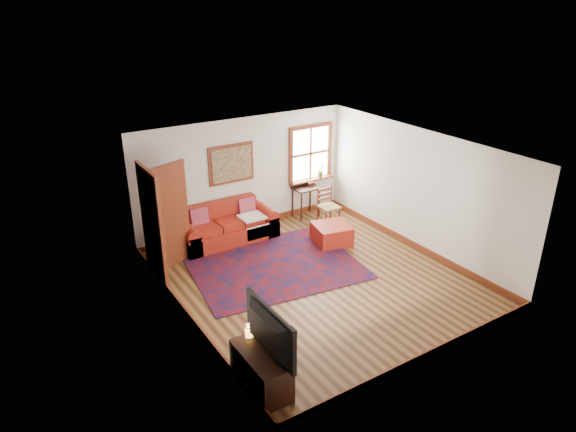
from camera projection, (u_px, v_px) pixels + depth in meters
ground at (315, 278)px, 9.56m from camera, size 5.50×5.50×0.00m
room_envelope at (316, 195)px, 8.92m from camera, size 5.04×5.54×2.52m
window at (312, 159)px, 12.01m from camera, size 1.18×0.20×1.38m
doorway at (162, 219)px, 9.44m from camera, size 0.89×1.08×2.14m
framed_artwork at (231, 164)px, 10.90m from camera, size 1.05×0.07×0.85m
persian_rug at (274, 265)px, 10.00m from camera, size 3.46×2.92×0.02m
red_leather_sofa at (227, 228)px, 10.94m from camera, size 2.09×0.87×0.82m
red_ottoman at (332, 234)px, 10.85m from camera, size 0.85×0.85×0.41m
side_table at (306, 192)px, 12.01m from camera, size 0.61×0.46×0.73m
ladder_back_chair at (327, 204)px, 11.60m from camera, size 0.44×0.42×0.91m
media_cabinet at (261, 370)px, 6.82m from camera, size 0.44×0.99×0.54m
television at (262, 333)px, 6.57m from camera, size 0.15×1.17×0.68m
candle_hurricane at (249, 331)px, 7.02m from camera, size 0.12×0.12×0.18m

